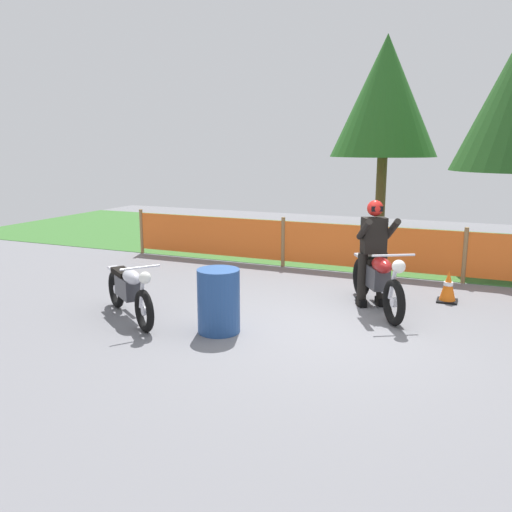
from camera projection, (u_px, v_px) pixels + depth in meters
The scene contains 9 objects.
ground at pixel (318, 327), 7.47m from camera, with size 24.00×24.00×0.02m, color slate.
grass_verge at pixel (393, 246), 13.46m from camera, with size 24.00×6.57×0.01m, color #386B2D.
barrier_fence at pixel (368, 247), 10.40m from camera, with size 10.81×0.08×1.05m.
tree_leftmost at pixel (385, 97), 14.26m from camera, with size 2.90×2.90×5.45m.
motorcycle_lead at pixel (129, 290), 7.69m from camera, with size 1.60×1.19×0.90m.
motorcycle_trailing at pixel (377, 279), 8.12m from camera, with size 1.18×1.90×1.01m.
rider_trailing at pixel (373, 247), 8.25m from camera, with size 0.71×0.79×1.69m.
traffic_cone at pixel (448, 286), 8.59m from camera, with size 0.32×0.32×0.53m.
spare_drum at pixel (219, 301), 7.15m from camera, with size 0.58×0.58×0.88m, color navy.
Camera 1 is at (1.99, -6.88, 2.49)m, focal length 36.94 mm.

